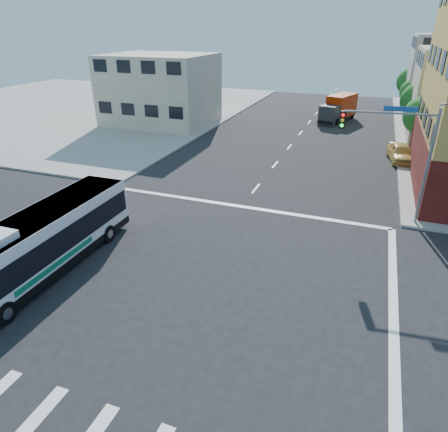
% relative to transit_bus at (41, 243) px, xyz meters
% --- Properties ---
extents(ground, '(120.00, 120.00, 0.00)m').
position_rel_transit_bus_xyz_m(ground, '(6.59, 1.29, -1.64)').
color(ground, black).
rests_on(ground, ground).
extents(sidewalk_nw, '(50.00, 50.00, 0.15)m').
position_rel_transit_bus_xyz_m(sidewalk_nw, '(-28.41, 36.29, -1.57)').
color(sidewalk_nw, '#9A968E').
rests_on(sidewalk_nw, ground).
extents(building_west, '(12.06, 10.06, 8.00)m').
position_rel_transit_bus_xyz_m(building_west, '(-10.43, 31.27, 2.36)').
color(building_west, beige).
rests_on(building_west, ground).
extents(signal_mast_ne, '(7.91, 1.13, 8.07)m').
position_rel_transit_bus_xyz_m(signal_mast_ne, '(15.67, 11.91, 3.34)').
color(signal_mast_ne, gray).
rests_on(signal_mast_ne, ground).
extents(street_tree_a, '(3.60, 3.60, 5.53)m').
position_rel_transit_bus_xyz_m(street_tree_a, '(18.49, 29.22, 1.95)').
color(street_tree_a, '#382314').
rests_on(street_tree_a, ground).
extents(street_tree_b, '(3.80, 3.80, 5.79)m').
position_rel_transit_bus_xyz_m(street_tree_b, '(18.49, 37.22, 2.11)').
color(street_tree_b, '#382314').
rests_on(street_tree_b, ground).
extents(street_tree_c, '(3.40, 3.40, 5.29)m').
position_rel_transit_bus_xyz_m(street_tree_c, '(18.49, 45.22, 1.82)').
color(street_tree_c, '#382314').
rests_on(street_tree_c, ground).
extents(street_tree_d, '(4.00, 4.00, 6.03)m').
position_rel_transit_bus_xyz_m(street_tree_d, '(18.49, 53.22, 2.24)').
color(street_tree_d, '#382314').
rests_on(street_tree_d, ground).
extents(transit_bus, '(2.68, 11.37, 3.35)m').
position_rel_transit_bus_xyz_m(transit_bus, '(0.00, 0.00, 0.00)').
color(transit_bus, black).
rests_on(transit_bus, ground).
extents(box_truck, '(4.13, 7.33, 3.17)m').
position_rel_transit_bus_xyz_m(box_truck, '(9.77, 40.01, -0.10)').
color(box_truck, '#27272C').
rests_on(box_truck, ground).
extents(parked_car, '(2.56, 4.85, 1.57)m').
position_rel_transit_bus_xyz_m(parked_car, '(16.81, 25.17, -0.85)').
color(parked_car, '#E3B557').
rests_on(parked_car, ground).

